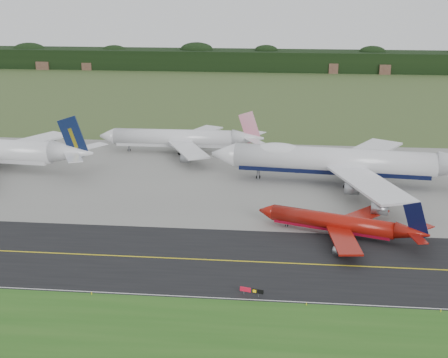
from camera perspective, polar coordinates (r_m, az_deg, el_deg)
ground at (r=128.80m, az=4.31°, el=-6.86°), size 600.00×600.00×0.00m
grass_verge at (r=98.04m, az=3.70°, el=-15.36°), size 400.00×30.00×0.01m
taxiway at (r=125.16m, az=4.26°, el=-7.62°), size 400.00×32.00×0.02m
apron at (r=176.46m, az=4.79°, el=0.02°), size 400.00×78.00×0.01m
taxiway_centreline at (r=125.15m, az=4.26°, el=-7.61°), size 400.00×0.40×0.00m
taxiway_edge_line at (r=111.34m, az=4.02°, el=-11.01°), size 400.00×0.25×0.00m
horizon_treeline at (r=393.87m, az=5.49°, el=10.63°), size 700.00×25.00×12.00m
jet_ba_747 at (r=172.59m, az=10.87°, el=1.59°), size 75.61×62.33×19.00m
jet_red_737 at (r=138.63m, az=10.66°, el=-4.03°), size 36.92×29.28×10.24m
jet_star_tail at (r=202.11m, az=-3.89°, el=3.72°), size 53.42×44.89×14.14m
taxiway_sign at (r=112.27m, az=2.53°, el=-10.15°), size 4.24×1.17×1.44m
edge_marker_left at (r=115.30m, az=-12.02°, el=-10.19°), size 0.16×0.16×0.50m
edge_marker_center at (r=110.43m, az=7.54°, el=-11.26°), size 0.16×0.16×0.50m
edge_marker_right at (r=113.61m, az=19.21°, el=-11.29°), size 0.16×0.16×0.50m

